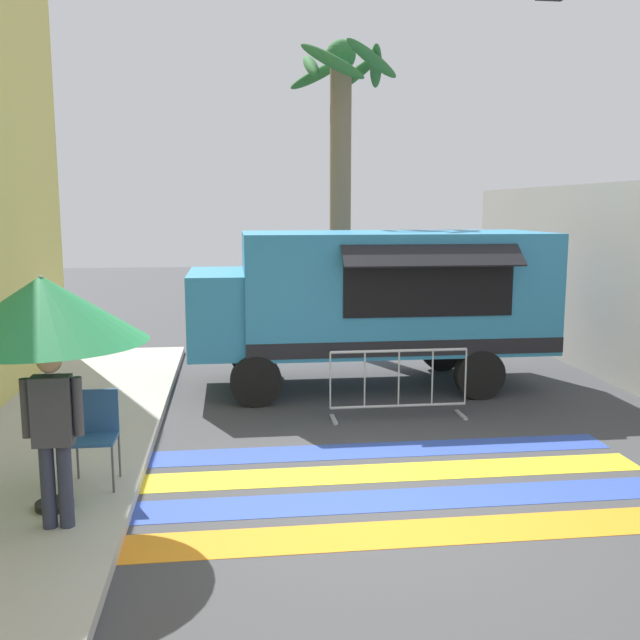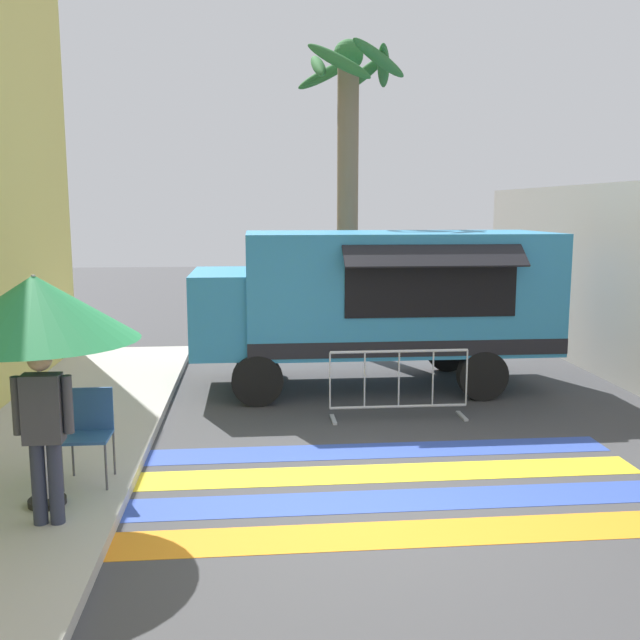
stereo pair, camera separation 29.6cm
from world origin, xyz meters
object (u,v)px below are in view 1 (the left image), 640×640
Objects in this scene: barricade_front at (399,385)px; palm_tree at (342,154)px; vendor_person at (53,427)px; food_truck at (367,295)px; traffic_signal_pole at (607,68)px; folding_chair at (95,428)px; patio_umbrella at (43,310)px.

palm_tree is at bearing 90.75° from barricade_front.
vendor_person is 9.63m from palm_tree.
barricade_front is at bearing -86.75° from food_truck.
folding_chair is (-5.93, -0.97, -3.90)m from traffic_signal_pole.
food_truck is at bearing 37.98° from folding_chair.
traffic_signal_pole is 7.16m from folding_chair.
food_truck is at bearing -90.78° from palm_tree.
barricade_front is 6.13m from palm_tree.
folding_chair is at bearing -117.04° from palm_tree.
food_truck is 6.01× the size of folding_chair.
palm_tree reaches higher than food_truck.
patio_umbrella is 1.50m from folding_chair.
folding_chair is 1.12m from vendor_person.
palm_tree is at bearing 109.53° from traffic_signal_pole.
folding_chair is 8.80m from palm_tree.
traffic_signal_pole reaches higher than food_truck.
folding_chair is 4.40m from barricade_front.
food_truck reaches higher than vendor_person.
traffic_signal_pole reaches higher than palm_tree.
barricade_front is 0.32× the size of palm_tree.
folding_chair reaches higher than barricade_front.
traffic_signal_pole is 6.91m from patio_umbrella.
folding_chair is (0.29, 0.62, -1.33)m from patio_umbrella.
patio_umbrella reaches higher than barricade_front.
traffic_signal_pole is at bearing -30.69° from barricade_front.
vendor_person is at bearing -139.76° from barricade_front.
food_truck is 2.94× the size of barricade_front.
traffic_signal_pole is 1.08× the size of palm_tree.
traffic_signal_pole is 6.68m from palm_tree.
vendor_person is at bearing -161.51° from traffic_signal_pole.
food_truck is 5.60m from folding_chair.
patio_umbrella is at bearing -116.87° from palm_tree.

